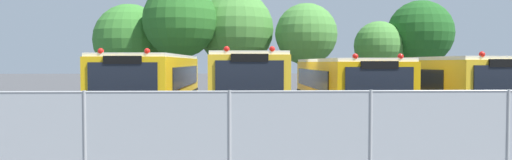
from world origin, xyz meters
TOP-DOWN VIEW (x-y plane):
  - ground_plane at (0.00, 0.00)m, footprint 160.00×160.00m
  - school_bus_0 at (-5.63, -0.04)m, footprint 2.74×10.27m
  - school_bus_1 at (-1.96, -0.27)m, footprint 2.59×9.96m
  - school_bus_2 at (1.98, -0.20)m, footprint 2.68×9.98m
  - school_bus_3 at (5.55, -0.23)m, footprint 2.69×10.80m
  - tree_0 at (-8.92, 11.49)m, footprint 4.56×4.56m
  - tree_1 at (-5.71, 9.51)m, footprint 4.44×4.44m
  - tree_2 at (-2.23, 11.19)m, footprint 4.82×4.82m
  - tree_3 at (1.81, 9.82)m, footprint 3.76×3.76m
  - tree_4 at (7.19, 11.61)m, footprint 3.52×3.20m
  - tree_5 at (9.67, 11.69)m, footprint 4.29×4.29m
  - chainlink_fence at (0.41, -9.52)m, footprint 17.71×0.07m
  - traffic_cone at (-3.04, -8.07)m, footprint 0.49×0.49m

SIDE VIEW (x-z plane):
  - ground_plane at x=0.00m, z-range 0.00..0.00m
  - traffic_cone at x=-3.04m, z-range 0.00..0.65m
  - chainlink_fence at x=0.41m, z-range 0.04..1.78m
  - school_bus_2 at x=1.98m, z-range 0.07..2.66m
  - school_bus_3 at x=5.55m, z-range 0.07..2.71m
  - school_bus_0 at x=-5.63m, z-range 0.07..2.81m
  - school_bus_1 at x=-1.96m, z-range 0.07..2.87m
  - tree_4 at x=7.19m, z-range 0.85..5.85m
  - tree_0 at x=-8.92m, z-range 0.78..6.80m
  - tree_3 at x=1.81m, z-range 1.06..6.98m
  - tree_5 at x=9.67m, z-range 1.08..7.46m
  - tree_2 at x=-2.23m, z-range 1.03..7.87m
  - tree_1 at x=-5.71m, z-range 1.29..8.32m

